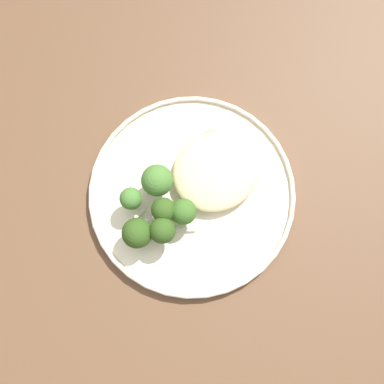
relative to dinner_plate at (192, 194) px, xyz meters
The scene contains 16 objects.
ground 0.75m from the dinner_plate, 124.28° to the left, with size 6.00×6.00×0.00m, color #47423D.
wooden_dining_table 0.10m from the dinner_plate, 124.28° to the left, with size 1.40×1.00×0.74m.
dinner_plate is the anchor object (origin of this frame).
noodle_bed 0.05m from the dinner_plate, behind, with size 0.13×0.11×0.03m.
seared_scallop_right_edge 0.08m from the dinner_plate, 152.62° to the right, with size 0.03×0.03×0.02m.
seared_scallop_left_edge 0.04m from the dinner_plate, behind, with size 0.03×0.03×0.01m.
seared_scallop_half_hidden 0.04m from the dinner_plate, 155.54° to the left, with size 0.02×0.02×0.01m.
seared_scallop_tiny_bay 0.07m from the dinner_plate, behind, with size 0.03×0.03×0.01m.
broccoli_floret_beside_noodles 0.06m from the dinner_plate, ahead, with size 0.03×0.03×0.06m.
broccoli_floret_left_leaning 0.06m from the dinner_plate, 52.03° to the right, with size 0.04×0.04×0.06m.
broccoli_floret_front_edge 0.09m from the dinner_plate, 31.06° to the right, with size 0.03×0.03×0.05m.
broccoli_floret_tall_stalk 0.08m from the dinner_plate, 14.78° to the left, with size 0.03×0.03×0.06m.
broccoli_floret_small_sprig 0.10m from the dinner_plate, ahead, with size 0.04×0.04×0.06m.
broccoli_floret_rear_charred 0.05m from the dinner_plate, 29.42° to the left, with size 0.04×0.04×0.05m.
onion_sliver_short_strip 0.09m from the dinner_plate, 17.45° to the right, with size 0.04×0.01×0.00m, color silver.
onion_sliver_pale_crescent 0.06m from the dinner_plate, 28.22° to the left, with size 0.05×0.01×0.00m, color silver.
Camera 1 is at (0.13, 0.08, 1.43)m, focal length 46.44 mm.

